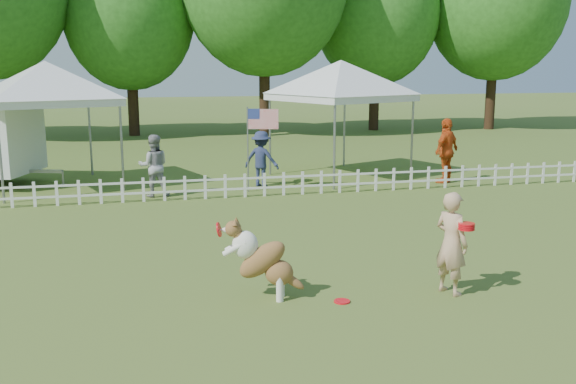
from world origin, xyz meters
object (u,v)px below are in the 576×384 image
(canopy_tent_right, at_px, (340,120))
(spectator_b, at_px, (261,159))
(dog, at_px, (263,260))
(flag_pole, at_px, (248,150))
(spectator_c, at_px, (446,151))
(handler, at_px, (451,243))
(frisbee_on_turf, at_px, (342,301))
(canopy_tent_left, at_px, (49,127))
(spectator_a, at_px, (154,166))

(canopy_tent_right, distance_m, spectator_b, 2.92)
(dog, bearing_deg, flag_pole, 99.81)
(spectator_c, bearing_deg, dog, 15.95)
(spectator_c, bearing_deg, canopy_tent_right, -66.49)
(handler, xyz_separation_m, frisbee_on_turf, (-1.64, 0.00, -0.74))
(handler, xyz_separation_m, dog, (-2.68, 0.40, -0.18))
(handler, xyz_separation_m, spectator_b, (-1.09, 8.95, 0.00))
(handler, height_order, dog, handler)
(spectator_c, bearing_deg, canopy_tent_left, -42.53)
(frisbee_on_turf, distance_m, canopy_tent_left, 11.32)
(canopy_tent_right, height_order, spectator_b, canopy_tent_right)
(handler, xyz_separation_m, flag_pole, (-1.58, 8.24, 0.36))
(spectator_b, bearing_deg, canopy_tent_left, 21.50)
(canopy_tent_right, bearing_deg, spectator_c, -56.57)
(canopy_tent_right, xyz_separation_m, spectator_b, (-2.57, -1.03, -0.92))
(dog, bearing_deg, spectator_b, 97.25)
(frisbee_on_turf, distance_m, spectator_b, 8.99)
(flag_pole, relative_size, spectator_b, 1.47)
(dog, bearing_deg, spectator_c, 67.14)
(dog, height_order, spectator_a, spectator_a)
(frisbee_on_turf, relative_size, spectator_c, 0.13)
(canopy_tent_left, bearing_deg, spectator_b, -30.13)
(frisbee_on_turf, height_order, flag_pole, flag_pole)
(dog, distance_m, frisbee_on_turf, 1.25)
(spectator_a, bearing_deg, spectator_c, -178.66)
(canopy_tent_left, relative_size, spectator_c, 1.82)
(canopy_tent_right, height_order, spectator_c, canopy_tent_right)
(canopy_tent_right, distance_m, spectator_a, 5.84)
(flag_pole, bearing_deg, dog, -82.15)
(dog, distance_m, canopy_tent_right, 10.50)
(frisbee_on_turf, xyz_separation_m, spectator_a, (-2.36, 8.16, 0.78))
(dog, distance_m, flag_pole, 7.93)
(handler, relative_size, flag_pole, 0.68)
(handler, relative_size, spectator_c, 0.83)
(flag_pole, distance_m, spectator_c, 5.67)
(canopy_tent_left, height_order, spectator_a, canopy_tent_left)
(dog, relative_size, canopy_tent_left, 0.35)
(frisbee_on_turf, xyz_separation_m, canopy_tent_left, (-5.02, 10.01, 1.65))
(handler, height_order, canopy_tent_right, canopy_tent_right)
(handler, distance_m, spectator_c, 9.23)
(flag_pole, bearing_deg, spectator_b, 71.25)
(canopy_tent_right, xyz_separation_m, flag_pole, (-3.06, -1.74, -0.56))
(spectator_a, distance_m, spectator_b, 3.01)
(handler, bearing_deg, spectator_b, -15.86)
(frisbee_on_turf, relative_size, spectator_a, 0.15)
(spectator_b, xyz_separation_m, spectator_c, (5.18, -0.67, 0.15))
(spectator_a, bearing_deg, canopy_tent_right, -161.16)
(canopy_tent_left, distance_m, flag_pole, 5.41)
(frisbee_on_turf, relative_size, canopy_tent_right, 0.07)
(canopy_tent_right, distance_m, spectator_c, 3.20)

